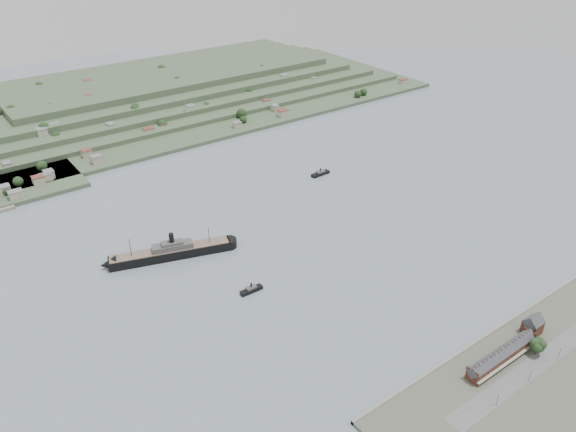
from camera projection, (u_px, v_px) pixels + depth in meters
ground at (330, 237)px, 455.43m from camera, size 1400.00×1400.00×0.00m
near_shore at (538, 374)px, 324.54m from camera, size 220.00×80.00×2.60m
terrace_row at (501, 356)px, 329.58m from camera, size 55.60×9.80×11.07m
gabled_building at (533, 325)px, 350.94m from camera, size 10.40×10.18×14.09m
far_peninsula at (154, 95)px, 738.27m from camera, size 760.00×309.00×30.00m
steamship at (167, 253)px, 427.70m from camera, size 101.38×41.37×25.00m
tugboat at (251, 290)px, 392.55m from camera, size 16.88×4.85×7.55m
ferry_east at (320, 173)px, 555.60m from camera, size 20.44×6.38×7.59m
fig_tree at (538, 345)px, 333.90m from camera, size 10.48×9.08×11.70m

